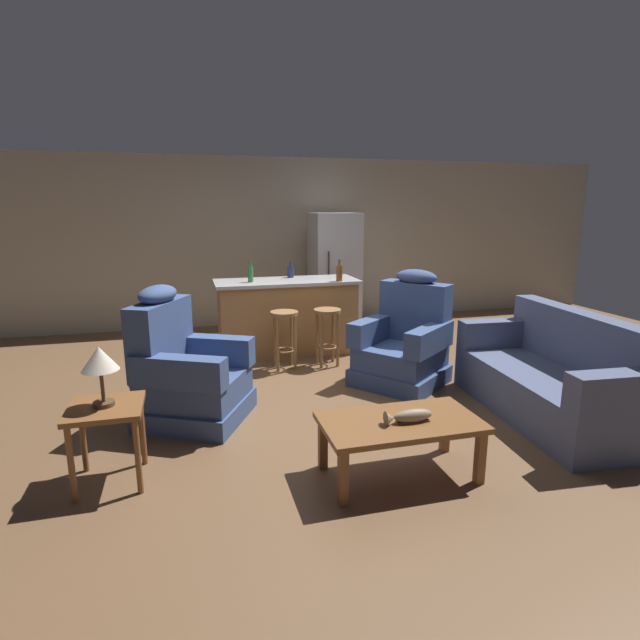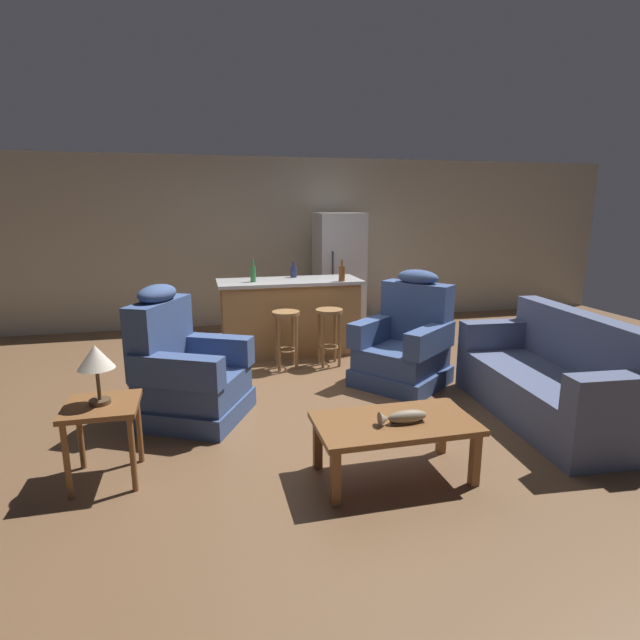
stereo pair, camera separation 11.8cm
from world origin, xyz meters
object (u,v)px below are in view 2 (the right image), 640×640
(fish_figurine, at_px, (403,417))
(bottle_short_amber, at_px, (294,271))
(end_table, at_px, (103,417))
(bar_stool_left, at_px, (286,329))
(bottle_wine_dark, at_px, (253,273))
(recliner_near_lamp, at_px, (185,372))
(kitchen_island, at_px, (290,316))
(recliner_near_island, at_px, (405,344))
(bar_stool_right, at_px, (329,326))
(bottle_tall_green, at_px, (342,273))
(refrigerator, at_px, (339,271))
(couch, at_px, (554,381))
(coffee_table, at_px, (395,428))
(table_lamp, at_px, (96,360))

(fish_figurine, relative_size, bottle_short_amber, 1.66)
(end_table, height_order, bar_stool_left, bar_stool_left)
(bar_stool_left, relative_size, bottle_wine_dark, 2.50)
(recliner_near_lamp, relative_size, kitchen_island, 0.67)
(recliner_near_island, distance_m, bar_stool_right, 1.01)
(bottle_short_amber, bearing_deg, bottle_tall_green, -42.89)
(fish_figurine, height_order, kitchen_island, kitchen_island)
(fish_figurine, bearing_deg, kitchen_island, 93.32)
(bottle_tall_green, bearing_deg, refrigerator, 75.52)
(couch, xyz_separation_m, bar_stool_right, (-1.56, 1.96, 0.13))
(bar_stool_right, bearing_deg, recliner_near_island, -50.83)
(kitchen_island, bearing_deg, recliner_near_island, -54.85)
(coffee_table, height_order, recliner_near_lamp, recliner_near_lamp)
(couch, bearing_deg, bottle_wine_dark, -42.39)
(recliner_near_lamp, relative_size, refrigerator, 0.68)
(bottle_short_amber, bearing_deg, end_table, -122.53)
(coffee_table, relative_size, refrigerator, 0.62)
(bar_stool_right, height_order, refrigerator, refrigerator)
(recliner_near_lamp, height_order, kitchen_island, recliner_near_lamp)
(recliner_near_lamp, height_order, table_lamp, recliner_near_lamp)
(bar_stool_left, distance_m, bottle_wine_dark, 0.87)
(recliner_near_lamp, height_order, bottle_tall_green, bottle_tall_green)
(coffee_table, relative_size, couch, 0.56)
(table_lamp, bearing_deg, refrigerator, 54.74)
(couch, relative_size, end_table, 3.50)
(bar_stool_right, relative_size, bottle_wine_dark, 2.50)
(table_lamp, bearing_deg, coffee_table, -12.65)
(kitchen_island, relative_size, bottle_tall_green, 6.68)
(end_table, relative_size, bar_stool_left, 0.82)
(kitchen_island, relative_size, bottle_short_amber, 8.79)
(couch, height_order, kitchen_island, kitchen_island)
(couch, xyz_separation_m, bar_stool_left, (-2.07, 1.96, 0.13))
(couch, height_order, table_lamp, table_lamp)
(kitchen_island, xyz_separation_m, bar_stool_left, (-0.16, -0.63, -0.01))
(fish_figurine, height_order, couch, couch)
(bottle_wine_dark, bearing_deg, refrigerator, 40.86)
(couch, height_order, end_table, couch)
(refrigerator, relative_size, bottle_tall_green, 6.53)
(couch, xyz_separation_m, refrigerator, (-0.92, 3.79, 0.54))
(refrigerator, bearing_deg, end_table, -125.20)
(recliner_near_lamp, height_order, bar_stool_left, recliner_near_lamp)
(coffee_table, height_order, bottle_short_amber, bottle_short_amber)
(recliner_near_island, xyz_separation_m, end_table, (-2.79, -1.34, 0.04))
(end_table, xyz_separation_m, kitchen_island, (1.79, 2.75, 0.02))
(recliner_near_lamp, bearing_deg, bottle_short_amber, 82.46)
(bar_stool_left, bearing_deg, recliner_near_lamp, -133.65)
(coffee_table, bearing_deg, kitchen_island, 92.75)
(fish_figurine, xyz_separation_m, bottle_tall_green, (0.43, 2.98, 0.59))
(kitchen_island, xyz_separation_m, bar_stool_right, (0.36, -0.63, -0.01))
(couch, relative_size, recliner_near_island, 1.63)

